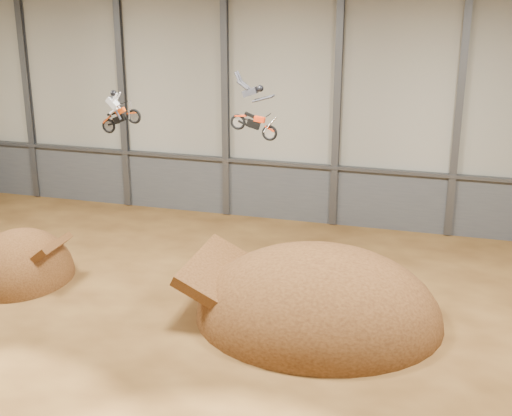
{
  "coord_description": "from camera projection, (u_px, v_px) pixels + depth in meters",
  "views": [
    {
      "loc": [
        9.81,
        -25.01,
        14.71
      ],
      "look_at": [
        1.6,
        4.0,
        4.42
      ],
      "focal_mm": 50.0,
      "sensor_mm": 36.0,
      "label": 1
    }
  ],
  "objects": [
    {
      "name": "floor",
      "position": [
        194.0,
        333.0,
        30.05
      ],
      "size": [
        40.0,
        40.0,
        0.0
      ],
      "primitive_type": "plane",
      "color": "#533416",
      "rests_on": "ground"
    },
    {
      "name": "landing_ramp",
      "position": [
        318.0,
        318.0,
        31.31
      ],
      "size": [
        10.84,
        9.59,
        6.25
      ],
      "primitive_type": "ellipsoid",
      "color": "#422410",
      "rests_on": "ground"
    },
    {
      "name": "steel_column_0",
      "position": [
        27.0,
        92.0,
        45.56
      ],
      "size": [
        0.4,
        0.36,
        13.9
      ],
      "primitive_type": "cube",
      "color": "#47494F",
      "rests_on": "ground"
    },
    {
      "name": "steel_column_2",
      "position": [
        225.0,
        103.0,
        42.13
      ],
      "size": [
        0.4,
        0.36,
        13.9
      ],
      "primitive_type": "cube",
      "color": "#47494F",
      "rests_on": "ground"
    },
    {
      "name": "steel_rail",
      "position": [
        279.0,
        163.0,
        42.34
      ],
      "size": [
        39.8,
        0.35,
        0.2
      ],
      "primitive_type": "cube",
      "color": "#47494F",
      "rests_on": "lower_band_back"
    },
    {
      "name": "steel_column_4",
      "position": [
        459.0,
        115.0,
        38.69
      ],
      "size": [
        0.4,
        0.36,
        13.9
      ],
      "primitive_type": "cube",
      "color": "#47494F",
      "rests_on": "ground"
    },
    {
      "name": "takeoff_ramp",
      "position": [
        22.0,
        278.0,
        35.29
      ],
      "size": [
        4.97,
        5.73,
        4.97
      ],
      "primitive_type": "ellipsoid",
      "color": "#422410",
      "rests_on": "ground"
    },
    {
      "name": "lower_band_back",
      "position": [
        280.0,
        191.0,
        43.05
      ],
      "size": [
        39.8,
        0.18,
        3.5
      ],
      "primitive_type": "cube",
      "color": "#4C4F53",
      "rests_on": "ground"
    },
    {
      "name": "fmx_rider_b",
      "position": [
        252.0,
        107.0,
        31.58
      ],
      "size": [
        3.55,
        0.9,
        3.24
      ],
      "primitive_type": null,
      "rotation": [
        0.0,
        0.27,
        -0.02
      ],
      "color": "red"
    },
    {
      "name": "steel_column_3",
      "position": [
        337.0,
        109.0,
        40.41
      ],
      "size": [
        0.4,
        0.36,
        13.9
      ],
      "primitive_type": "cube",
      "color": "#47494F",
      "rests_on": "ground"
    },
    {
      "name": "steel_column_1",
      "position": [
        123.0,
        97.0,
        43.84
      ],
      "size": [
        0.4,
        0.36,
        13.9
      ],
      "primitive_type": "cube",
      "color": "#47494F",
      "rests_on": "ground"
    },
    {
      "name": "back_wall",
      "position": [
        281.0,
        105.0,
        41.45
      ],
      "size": [
        40.0,
        0.1,
        14.0
      ],
      "primitive_type": "cube",
      "color": "#A29F8F",
      "rests_on": "ground"
    },
    {
      "name": "fmx_rider_a",
      "position": [
        123.0,
        107.0,
        31.72
      ],
      "size": [
        2.69,
        0.97,
        2.53
      ],
      "primitive_type": null,
      "rotation": [
        0.0,
        -0.38,
        -0.07
      ],
      "color": "#D4450E"
    }
  ]
}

